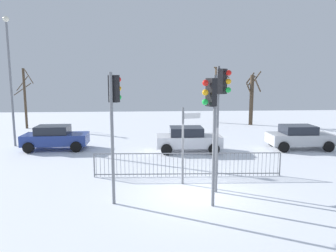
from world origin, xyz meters
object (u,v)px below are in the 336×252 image
car_white_trailing (188,139)px  bare_tree_centre (252,97)px  traffic_light_rear_left (114,108)px  car_silver_near (299,137)px  bare_tree_left (25,97)px  direction_sign_post (184,142)px  car_blue_mid (55,137)px  traffic_light_mid_left (221,101)px  street_lamp (10,70)px  bare_tree_right (217,92)px  traffic_light_mid_right (211,112)px

car_white_trailing → bare_tree_centre: size_ratio=0.77×
traffic_light_rear_left → car_silver_near: 13.21m
traffic_light_rear_left → bare_tree_left: bearing=149.7°
direction_sign_post → car_blue_mid: bearing=122.8°
car_blue_mid → bare_tree_centre: (15.33, 9.32, 1.79)m
bare_tree_centre → traffic_light_mid_left: bearing=-112.2°
street_lamp → bare_tree_right: bearing=32.6°
traffic_light_mid_right → bare_tree_centre: (7.68, 18.54, -0.68)m
direction_sign_post → bare_tree_left: 19.49m
traffic_light_rear_left → bare_tree_left: (-9.33, 17.16, -0.58)m
traffic_light_rear_left → bare_tree_left: bare_tree_left is taller
direction_sign_post → bare_tree_left: bare_tree_left is taller
car_silver_near → bare_tree_left: bare_tree_left is taller
direction_sign_post → bare_tree_right: size_ratio=0.58×
traffic_light_mid_right → direction_sign_post: size_ratio=1.39×
car_silver_near → car_white_trailing: bearing=-177.0°
direction_sign_post → bare_tree_centre: (8.26, 16.15, 0.79)m
traffic_light_rear_left → bare_tree_centre: size_ratio=0.91×
street_lamp → bare_tree_left: 7.95m
car_white_trailing → bare_tree_centre: (7.32, 10.40, 1.79)m
traffic_light_mid_right → bare_tree_right: bearing=-42.6°
traffic_light_mid_right → car_silver_near: size_ratio=1.15×
bare_tree_left → bare_tree_right: bare_tree_right is taller
car_silver_near → bare_tree_left: size_ratio=0.74×
traffic_light_rear_left → street_lamp: (-7.35, 9.76, 1.51)m
street_lamp → bare_tree_left: size_ratio=1.56×
traffic_light_mid_left → car_white_trailing: traffic_light_mid_left is taller
traffic_light_mid_right → bare_tree_left: 21.75m
traffic_light_rear_left → car_blue_mid: size_ratio=1.17×
traffic_light_mid_right → car_blue_mid: 12.23m
direction_sign_post → street_lamp: bearing=128.0°
traffic_light_mid_right → bare_tree_right: 20.69m
street_lamp → traffic_light_mid_right: bearing=-44.6°
bare_tree_left → bare_tree_centre: size_ratio=1.04×
direction_sign_post → bare_tree_centre: bare_tree_centre is taller
direction_sign_post → car_white_trailing: bearing=67.5°
traffic_light_mid_left → car_white_trailing: bearing=-134.5°
bare_tree_right → car_blue_mid: bearing=-138.7°
car_blue_mid → bare_tree_left: size_ratio=0.74×
bare_tree_left → traffic_light_rear_left: bearing=-61.5°
traffic_light_mid_left → traffic_light_mid_right: traffic_light_mid_left is taller
car_silver_near → bare_tree_centre: 10.38m
traffic_light_rear_left → bare_tree_centre: (10.85, 17.92, -0.75)m
car_blue_mid → bare_tree_right: (12.41, 10.92, 2.20)m
traffic_light_rear_left → traffic_light_mid_right: bearing=20.0°
car_silver_near → traffic_light_mid_left: bearing=-131.8°
car_blue_mid → car_white_trailing: same height
traffic_light_mid_left → direction_sign_post: size_ratio=1.50×
street_lamp → traffic_light_mid_left: bearing=-39.2°
car_white_trailing → traffic_light_rear_left: bearing=-113.9°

